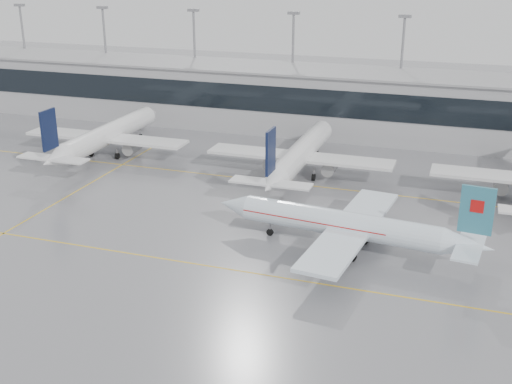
% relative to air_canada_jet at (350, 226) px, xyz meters
% --- Properties ---
extents(ground, '(320.00, 320.00, 0.00)m').
position_rel_air_canada_jet_xyz_m(ground, '(-12.73, -9.19, -3.23)').
color(ground, slate).
rests_on(ground, ground).
extents(taxi_line_main, '(120.00, 0.25, 0.01)m').
position_rel_air_canada_jet_xyz_m(taxi_line_main, '(-12.73, -9.19, -3.23)').
color(taxi_line_main, gold).
rests_on(taxi_line_main, ground).
extents(taxi_line_north, '(120.00, 0.25, 0.01)m').
position_rel_air_canada_jet_xyz_m(taxi_line_north, '(-12.73, 20.81, -3.23)').
color(taxi_line_north, gold).
rests_on(taxi_line_north, ground).
extents(taxi_line_cross, '(0.25, 60.00, 0.01)m').
position_rel_air_canada_jet_xyz_m(taxi_line_cross, '(-42.73, 5.81, -3.23)').
color(taxi_line_cross, gold).
rests_on(taxi_line_cross, ground).
extents(terminal, '(180.00, 15.00, 12.00)m').
position_rel_air_canada_jet_xyz_m(terminal, '(-12.73, 52.81, 2.77)').
color(terminal, '#98989C').
rests_on(terminal, ground).
extents(terminal_glass, '(180.00, 0.20, 5.00)m').
position_rel_air_canada_jet_xyz_m(terminal_glass, '(-12.73, 45.26, 4.27)').
color(terminal_glass, black).
rests_on(terminal_glass, ground).
extents(terminal_roof, '(182.00, 16.00, 0.40)m').
position_rel_air_canada_jet_xyz_m(terminal_roof, '(-12.73, 52.81, 8.97)').
color(terminal_roof, gray).
rests_on(terminal_roof, ground).
extents(light_masts, '(156.40, 1.00, 22.60)m').
position_rel_air_canada_jet_xyz_m(light_masts, '(-12.73, 58.81, 10.11)').
color(light_masts, gray).
rests_on(light_masts, ground).
extents(air_canada_jet, '(33.83, 26.49, 10.32)m').
position_rel_air_canada_jet_xyz_m(air_canada_jet, '(0.00, 0.00, 0.00)').
color(air_canada_jet, silver).
rests_on(air_canada_jet, ground).
extents(parked_jet_b, '(29.64, 36.96, 11.72)m').
position_rel_air_canada_jet_xyz_m(parked_jet_b, '(-47.73, 24.50, 0.48)').
color(parked_jet_b, silver).
rests_on(parked_jet_b, ground).
extents(parked_jet_c, '(29.64, 36.96, 11.72)m').
position_rel_air_canada_jet_xyz_m(parked_jet_c, '(-12.73, 24.50, 0.48)').
color(parked_jet_c, silver).
rests_on(parked_jet_c, ground).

